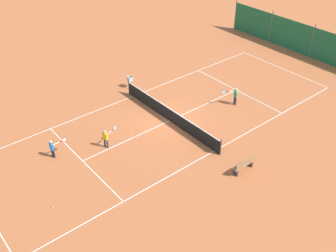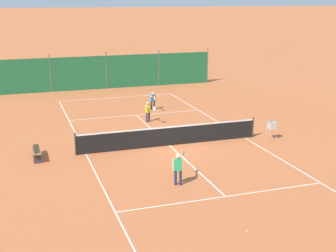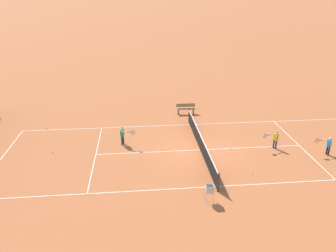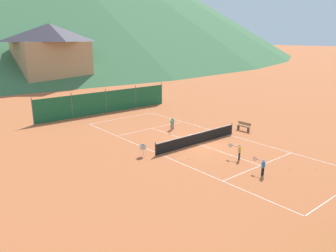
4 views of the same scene
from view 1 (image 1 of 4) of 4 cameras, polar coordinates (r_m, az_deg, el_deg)
name	(u,v)px [view 1 (image 1 of 4)]	position (r m, az deg, el deg)	size (l,w,h in m)	color
ground_plane	(170,121)	(25.55, 0.23, 0.76)	(600.00, 600.00, 0.00)	#B25B33
court_line_markings	(170,121)	(25.55, 0.23, 0.77)	(8.25, 23.85, 0.01)	white
tennis_net	(170,114)	(25.28, 0.23, 1.70)	(9.18, 0.08, 1.06)	#2D2D2D
windscreen_fence_far	(312,42)	(35.75, 20.13, 11.34)	(17.28, 0.08, 2.90)	#1E6038
player_near_service	(53,147)	(23.12, -16.38, -2.95)	(0.39, 0.99, 1.16)	black
player_far_baseline	(235,95)	(27.30, 9.70, 4.46)	(0.75, 0.94, 1.26)	#23284C
player_far_service	(106,137)	(23.19, -8.98, -1.60)	(0.41, 1.04, 1.20)	#23284C
tennis_ball_mid_court	(145,130)	(24.64, -3.30, -0.65)	(0.07, 0.07, 0.07)	#CCE033
tennis_ball_service_box	(52,207)	(20.46, -16.43, -11.25)	(0.07, 0.07, 0.07)	#CCE033
tennis_ball_near_corner	(131,132)	(24.56, -5.38, -0.89)	(0.07, 0.07, 0.07)	#CCE033
tennis_ball_by_net_left	(62,183)	(21.64, -15.14, -7.94)	(0.07, 0.07, 0.07)	#CCE033
tennis_ball_far_corner	(320,96)	(30.26, 21.14, 4.14)	(0.07, 0.07, 0.07)	#CCE033
tennis_ball_by_net_right	(218,146)	(23.48, 7.26, -2.94)	(0.07, 0.07, 0.07)	#CCE033
tennis_ball_alley_left	(265,81)	(31.02, 13.91, 6.32)	(0.07, 0.07, 0.07)	#CCE033
tennis_ball_alley_right	(114,112)	(26.59, -7.78, 1.98)	(0.07, 0.07, 0.07)	#CCE033
ball_hopper	(130,79)	(29.18, -5.54, 6.74)	(0.36, 0.36, 0.89)	#B7B7BC
courtside_bench	(244,164)	(21.75, 10.97, -5.50)	(0.36, 1.50, 0.84)	olive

